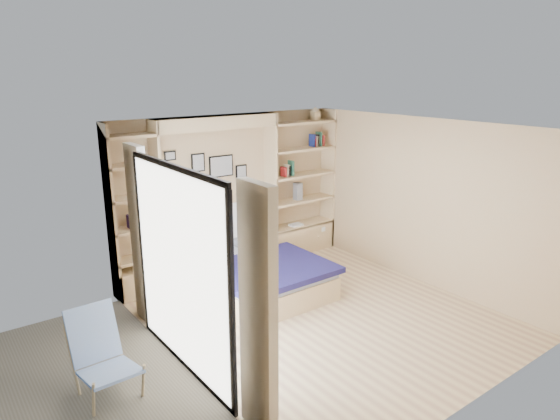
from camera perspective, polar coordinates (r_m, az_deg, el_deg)
ground at (r=6.81m, az=4.60°, el=-11.92°), size 4.50×4.50×0.00m
room_shell at (r=7.33m, az=-5.39°, el=-0.81°), size 4.50×4.50×4.50m
bed at (r=7.39m, az=-2.72°, el=-7.27°), size 1.64×2.10×1.07m
photo_gallery at (r=7.76m, az=-8.64°, el=4.03°), size 1.48×0.02×0.82m
reading_lamps at (r=7.76m, az=-6.71°, el=0.27°), size 1.92×0.12×0.15m
shelf_decor at (r=8.45m, az=1.16°, el=5.82°), size 3.56×0.23×2.03m
deck_chair at (r=5.49m, az=-19.71°, el=-15.20°), size 0.53×0.87×0.86m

